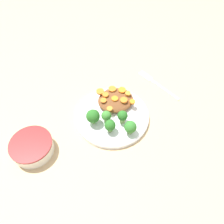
{
  "coord_description": "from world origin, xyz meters",
  "views": [
    {
      "loc": [
        -0.15,
        -0.43,
        0.62
      ],
      "look_at": [
        0.0,
        0.0,
        0.03
      ],
      "focal_mm": 35.0,
      "sensor_mm": 36.0,
      "label": 1
    }
  ],
  "objects": [
    {
      "name": "carrot_slice_6",
      "position": [
        0.08,
        0.05,
        0.04
      ],
      "size": [
        0.02,
        0.02,
        0.01
      ],
      "primitive_type": "cylinder",
      "color": "orange",
      "rests_on": "stew_mound"
    },
    {
      "name": "broccoli_floret_3",
      "position": [
        -0.07,
        -0.01,
        0.05
      ],
      "size": [
        0.05,
        0.05,
        0.06
      ],
      "color": "#7FA85B",
      "rests_on": "plate"
    },
    {
      "name": "stew_mound",
      "position": [
        0.03,
        0.05,
        0.03
      ],
      "size": [
        0.13,
        0.11,
        0.03
      ],
      "primitive_type": "ellipsoid",
      "color": "brown",
      "rests_on": "plate"
    },
    {
      "name": "carrot_slice_3",
      "position": [
        0.06,
        0.07,
        0.04
      ],
      "size": [
        0.03,
        0.03,
        0.01
      ],
      "primitive_type": "cylinder",
      "color": "orange",
      "rests_on": "stew_mound"
    },
    {
      "name": "broccoli_floret_0",
      "position": [
        -0.03,
        -0.06,
        0.04
      ],
      "size": [
        0.04,
        0.04,
        0.05
      ],
      "color": "#759E51",
      "rests_on": "plate"
    },
    {
      "name": "fork",
      "position": [
        0.22,
        0.11,
        0.0
      ],
      "size": [
        0.09,
        0.19,
        0.01
      ],
      "rotation": [
        0.0,
        0.0,
        8.24
      ],
      "color": "silver",
      "rests_on": "ground_plane"
    },
    {
      "name": "carrot_slice_2",
      "position": [
        0.03,
        0.04,
        0.04
      ],
      "size": [
        0.02,
        0.02,
        0.01
      ],
      "primitive_type": "cylinder",
      "color": "orange",
      "rests_on": "stew_mound"
    },
    {
      "name": "plate",
      "position": [
        0.0,
        0.0,
        0.01
      ],
      "size": [
        0.25,
        0.25,
        0.02
      ],
      "color": "white",
      "rests_on": "ground_plane"
    },
    {
      "name": "broccoli_floret_2",
      "position": [
        0.02,
        -0.04,
        0.05
      ],
      "size": [
        0.03,
        0.03,
        0.05
      ],
      "color": "#759E51",
      "rests_on": "plate"
    },
    {
      "name": "broccoli_floret_4",
      "position": [
        0.03,
        -0.09,
        0.04
      ],
      "size": [
        0.04,
        0.04,
        0.05
      ],
      "color": "#759E51",
      "rests_on": "plate"
    },
    {
      "name": "carrot_slice_4",
      "position": [
        -0.01,
        0.01,
        0.04
      ],
      "size": [
        0.02,
        0.02,
        0.0
      ],
      "primitive_type": "cylinder",
      "color": "orange",
      "rests_on": "stew_mound"
    },
    {
      "name": "ground_plane",
      "position": [
        0.0,
        0.0,
        0.0
      ],
      "size": [
        4.0,
        4.0,
        0.0
      ],
      "primitive_type": "plane",
      "color": "tan"
    },
    {
      "name": "dip_bowl",
      "position": [
        -0.27,
        -0.04,
        0.03
      ],
      "size": [
        0.13,
        0.13,
        0.04
      ],
      "color": "white",
      "rests_on": "ground_plane"
    },
    {
      "name": "broccoli_floret_1",
      "position": [
        -0.03,
        -0.02,
        0.04
      ],
      "size": [
        0.03,
        0.03,
        0.05
      ],
      "color": "#759E51",
      "rests_on": "plate"
    },
    {
      "name": "carrot_slice_7",
      "position": [
        -0.01,
        0.09,
        0.04
      ],
      "size": [
        0.03,
        0.03,
        0.01
      ],
      "primitive_type": "cylinder",
      "color": "orange",
      "rests_on": "stew_mound"
    },
    {
      "name": "carrot_slice_0",
      "position": [
        0.05,
        0.02,
        0.04
      ],
      "size": [
        0.03,
        0.03,
        0.01
      ],
      "primitive_type": "cylinder",
      "color": "orange",
      "rests_on": "stew_mound"
    },
    {
      "name": "carrot_slice_8",
      "position": [
        0.08,
        0.01,
        0.04
      ],
      "size": [
        0.02,
        0.02,
        0.01
      ],
      "primitive_type": "cylinder",
      "color": "orange",
      "rests_on": "stew_mound"
    },
    {
      "name": "carrot_slice_1",
      "position": [
        -0.01,
        0.05,
        0.04
      ],
      "size": [
        0.02,
        0.02,
        0.0
      ],
      "primitive_type": "cylinder",
      "color": "orange",
      "rests_on": "stew_mound"
    },
    {
      "name": "carrot_slice_5",
      "position": [
        0.03,
        0.09,
        0.04
      ],
      "size": [
        0.03,
        0.03,
        0.0
      ],
      "primitive_type": "cylinder",
      "color": "orange",
      "rests_on": "stew_mound"
    },
    {
      "name": "carrot_slice_9",
      "position": [
        0.0,
        0.07,
        0.04
      ],
      "size": [
        0.02,
        0.02,
        0.01
      ],
      "primitive_type": "cylinder",
      "color": "orange",
      "rests_on": "stew_mound"
    }
  ]
}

